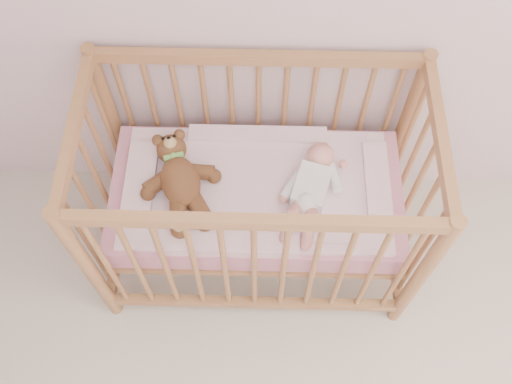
# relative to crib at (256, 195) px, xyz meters

# --- Properties ---
(crib) EXTENTS (1.36, 0.76, 1.00)m
(crib) POSITION_rel_crib_xyz_m (0.00, 0.00, 0.00)
(crib) COLOR #A67446
(crib) RESTS_ON floor
(mattress) EXTENTS (1.22, 0.62, 0.13)m
(mattress) POSITION_rel_crib_xyz_m (0.00, 0.00, -0.01)
(mattress) COLOR pink
(mattress) RESTS_ON crib
(blanket) EXTENTS (1.10, 0.58, 0.06)m
(blanket) POSITION_rel_crib_xyz_m (0.00, 0.00, 0.06)
(blanket) COLOR #F8ABBD
(blanket) RESTS_ON mattress
(baby) EXTENTS (0.37, 0.55, 0.12)m
(baby) POSITION_rel_crib_xyz_m (0.22, -0.02, 0.14)
(baby) COLOR white
(baby) RESTS_ON blanket
(teddy_bear) EXTENTS (0.49, 0.58, 0.14)m
(teddy_bear) POSITION_rel_crib_xyz_m (-0.30, -0.02, 0.15)
(teddy_bear) COLOR brown
(teddy_bear) RESTS_ON blanket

